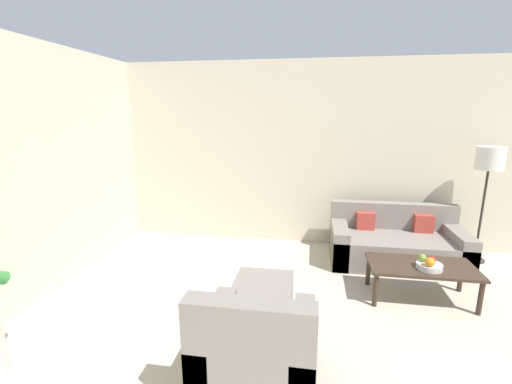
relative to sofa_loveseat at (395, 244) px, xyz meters
name	(u,v)px	position (x,y,z in m)	size (l,w,h in m)	color
wall_back	(357,156)	(-0.50, 0.60, 1.10)	(8.54, 0.06, 2.70)	beige
sofa_loveseat	(395,244)	(0.00, 0.00, 0.00)	(1.67, 0.84, 0.74)	gray
floor_lamp	(489,165)	(1.09, 0.22, 1.06)	(0.33, 0.33, 1.54)	#2D2823
coffee_table	(421,269)	(0.05, -0.93, 0.09)	(1.08, 0.56, 0.39)	#38281E
fruit_bowl	(429,266)	(0.09, -1.01, 0.16)	(0.25, 0.25, 0.06)	beige
apple_red	(432,260)	(0.12, -1.00, 0.23)	(0.07, 0.07, 0.07)	red
apple_green	(423,258)	(0.04, -0.96, 0.23)	(0.08, 0.08, 0.08)	olive
orange_fruit	(430,262)	(0.07, -1.08, 0.24)	(0.09, 0.09, 0.09)	orange
armchair	(257,354)	(-1.48, -2.42, 0.02)	(0.81, 0.85, 0.87)	gray
ottoman	(263,301)	(-1.56, -1.59, -0.05)	(0.55, 0.56, 0.40)	gray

